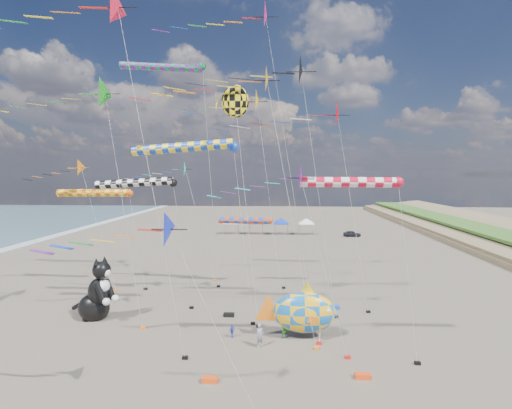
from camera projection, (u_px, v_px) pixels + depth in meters
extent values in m
cone|color=red|center=(125.00, 4.00, 24.43)|extent=(2.58, 2.76, 2.84)
cylinder|color=#B2B2B2|center=(156.00, 187.00, 25.18)|extent=(3.44, 0.02, 22.42)
cube|color=black|center=(185.00, 358.00, 25.92)|extent=(0.36, 0.24, 0.20)
cone|color=#661F8A|center=(316.00, 177.00, 25.21)|extent=(1.78, 1.91, 1.97)
cylinder|color=#B2B2B2|center=(332.00, 269.00, 25.59)|extent=(2.20, 0.02, 11.82)
cube|color=black|center=(348.00, 357.00, 25.97)|extent=(0.36, 0.24, 0.20)
cone|color=orange|center=(88.00, 167.00, 39.90)|extent=(1.67, 1.79, 1.84)
cylinder|color=#B2B2B2|center=(103.00, 230.00, 40.31)|extent=(2.54, 0.02, 12.68)
cube|color=black|center=(116.00, 291.00, 40.70)|extent=(0.36, 0.24, 0.20)
cone|color=#1929BE|center=(185.00, 228.00, 18.19)|extent=(1.71, 1.83, 1.89)
cylinder|color=#B2B2B2|center=(225.00, 331.00, 18.44)|extent=(3.65, 0.02, 9.56)
cone|color=red|center=(350.00, 115.00, 33.44)|extent=(2.17, 2.32, 2.39)
cylinder|color=#B2B2B2|center=(359.00, 216.00, 34.02)|extent=(1.86, 0.02, 16.96)
cube|color=black|center=(368.00, 312.00, 34.60)|extent=(0.36, 0.24, 0.20)
cone|color=yellow|center=(264.00, 101.00, 36.56)|extent=(2.08, 2.23, 2.30)
cylinder|color=#B2B2B2|center=(273.00, 203.00, 37.22)|extent=(1.76, 0.02, 18.72)
cube|color=black|center=(282.00, 300.00, 37.87)|extent=(0.36, 0.24, 0.20)
cone|color=black|center=(318.00, 74.00, 31.98)|extent=(2.44, 2.61, 2.70)
cylinder|color=#B2B2B2|center=(327.00, 198.00, 32.69)|extent=(1.74, 0.02, 20.05)
cube|color=black|center=(336.00, 317.00, 33.39)|extent=(0.36, 0.24, 0.20)
cone|color=#16CBC1|center=(188.00, 169.00, 43.93)|extent=(1.79, 1.91, 1.97)
cylinder|color=#B2B2B2|center=(202.00, 225.00, 44.32)|extent=(2.90, 0.02, 12.64)
cube|color=black|center=(215.00, 281.00, 44.71)|extent=(0.36, 0.24, 0.20)
cone|color=#DB1661|center=(270.00, 15.00, 37.61)|extent=(2.60, 2.78, 2.86)
cylinder|color=#B2B2B2|center=(290.00, 159.00, 38.51)|extent=(4.01, 0.02, 27.00)
cube|color=black|center=(309.00, 295.00, 39.40)|extent=(0.36, 0.24, 0.20)
cone|color=#1A8E1B|center=(110.00, 94.00, 29.60)|extent=(2.36, 2.52, 2.60)
cylinder|color=#B2B2B2|center=(127.00, 214.00, 30.22)|extent=(2.10, 0.02, 17.93)
cube|color=black|center=(143.00, 328.00, 30.83)|extent=(0.36, 0.24, 0.20)
cone|color=orange|center=(277.00, 77.00, 26.07)|extent=(1.83, 1.95, 2.01)
cylinder|color=#B2B2B2|center=(297.00, 217.00, 26.68)|extent=(2.76, 0.02, 18.35)
cube|color=black|center=(316.00, 348.00, 27.29)|extent=(0.36, 0.24, 0.20)
cylinder|color=blue|center=(182.00, 147.00, 31.14)|extent=(8.05, 0.78, 0.78)
sphere|color=blue|center=(234.00, 147.00, 30.90)|extent=(0.82, 0.82, 0.82)
cylinder|color=#B2B2B2|center=(243.00, 237.00, 31.39)|extent=(1.52, 0.02, 14.10)
cube|color=black|center=(253.00, 323.00, 31.87)|extent=(0.36, 0.24, 0.20)
cylinder|color=black|center=(134.00, 183.00, 35.11)|extent=(6.94, 0.70, 0.70)
sphere|color=black|center=(173.00, 183.00, 34.90)|extent=(0.74, 0.74, 0.74)
cylinder|color=#B2B2B2|center=(182.00, 246.00, 35.28)|extent=(1.52, 0.02, 11.25)
cube|color=black|center=(192.00, 308.00, 35.66)|extent=(0.36, 0.24, 0.20)
cylinder|color=#D95712|center=(93.00, 193.00, 41.06)|extent=(7.68, 0.79, 0.79)
sphere|color=#D95712|center=(129.00, 193.00, 40.83)|extent=(0.83, 0.83, 0.83)
cylinder|color=#B2B2B2|center=(137.00, 242.00, 41.17)|extent=(1.52, 0.02, 10.09)
cube|color=black|center=(145.00, 289.00, 41.50)|extent=(0.36, 0.24, 0.20)
cylinder|color=#167D46|center=(161.00, 67.00, 41.13)|extent=(8.62, 0.76, 0.76)
sphere|color=#167D46|center=(202.00, 66.00, 40.87)|extent=(0.80, 0.80, 0.80)
cylinder|color=#B2B2B2|center=(211.00, 179.00, 41.70)|extent=(1.52, 0.02, 23.04)
cube|color=black|center=(218.00, 286.00, 42.52)|extent=(0.36, 0.24, 0.20)
cylinder|color=#D0440E|center=(244.00, 220.00, 41.64)|extent=(5.32, 0.70, 0.70)
sphere|color=#D0440E|center=(270.00, 221.00, 41.48)|extent=(0.73, 0.73, 0.73)
cylinder|color=#B2B2B2|center=(277.00, 255.00, 41.71)|extent=(1.52, 0.02, 7.19)
cube|color=black|center=(284.00, 288.00, 41.93)|extent=(0.36, 0.24, 0.20)
cylinder|color=red|center=(349.00, 182.00, 24.57)|extent=(5.96, 0.64, 0.64)
sphere|color=red|center=(398.00, 182.00, 24.39)|extent=(0.67, 0.67, 0.67)
cylinder|color=#B2B2B2|center=(408.00, 275.00, 24.78)|extent=(1.52, 0.02, 11.52)
cube|color=black|center=(417.00, 363.00, 25.17)|extent=(0.36, 0.24, 0.20)
ellipsoid|color=yellow|center=(235.00, 101.00, 32.10)|extent=(2.20, 0.40, 2.64)
cone|color=yellow|center=(217.00, 102.00, 32.19)|extent=(0.12, 1.80, 1.80)
cylinder|color=#B2B2B2|center=(247.00, 213.00, 31.72)|extent=(2.03, 2.03, 17.87)
cube|color=black|center=(259.00, 326.00, 31.34)|extent=(0.36, 0.24, 0.20)
ellipsoid|color=#1265B7|center=(304.00, 312.00, 29.09)|extent=(4.59, 1.88, 3.05)
cone|color=orange|center=(268.00, 312.00, 29.24)|extent=(2.24, 0.15, 2.23)
cone|color=yellow|center=(307.00, 292.00, 28.96)|extent=(1.63, 0.12, 1.63)
cylinder|color=#B2B2B2|center=(320.00, 332.00, 28.61)|extent=(0.27, 1.04, 1.46)
cube|color=red|center=(319.00, 343.00, 28.17)|extent=(0.36, 0.24, 0.20)
imported|color=gray|center=(260.00, 335.00, 27.68)|extent=(0.72, 0.69, 1.66)
imported|color=#268828|center=(285.00, 331.00, 29.17)|extent=(0.53, 0.43, 1.06)
imported|color=#2A3FBA|center=(232.00, 331.00, 29.33)|extent=(0.55, 0.58, 0.96)
cube|color=blue|center=(334.00, 307.00, 35.56)|extent=(0.90, 0.44, 0.30)
cube|color=#EF4014|center=(363.00, 376.00, 23.46)|extent=(0.90, 0.44, 0.30)
cube|color=black|center=(229.00, 315.00, 33.68)|extent=(0.90, 0.44, 0.30)
cube|color=#F14811|center=(210.00, 380.00, 23.03)|extent=(0.90, 0.44, 0.30)
cube|color=white|center=(231.00, 223.00, 80.06)|extent=(3.00, 3.00, 0.15)
pyramid|color=white|center=(231.00, 218.00, 79.99)|extent=(4.20, 4.20, 1.00)
cylinder|color=#999999|center=(224.00, 229.00, 78.93)|extent=(0.08, 0.08, 2.20)
cylinder|color=#999999|center=(237.00, 230.00, 78.78)|extent=(0.08, 0.08, 2.20)
cylinder|color=#999999|center=(226.00, 228.00, 81.52)|extent=(0.08, 0.08, 2.20)
cylinder|color=#999999|center=(238.00, 228.00, 81.37)|extent=(0.08, 0.08, 2.20)
cube|color=red|center=(256.00, 223.00, 79.77)|extent=(3.00, 3.00, 0.15)
pyramid|color=red|center=(256.00, 218.00, 79.69)|extent=(4.20, 4.20, 1.00)
cylinder|color=#999999|center=(249.00, 230.00, 78.64)|extent=(0.08, 0.08, 2.20)
cylinder|color=#999999|center=(262.00, 230.00, 78.49)|extent=(0.08, 0.08, 2.20)
cylinder|color=#999999|center=(250.00, 228.00, 81.23)|extent=(0.08, 0.08, 2.20)
cylinder|color=#999999|center=(263.00, 228.00, 81.07)|extent=(0.08, 0.08, 2.20)
cube|color=#1332C2|center=(281.00, 223.00, 79.47)|extent=(3.00, 3.00, 0.15)
pyramid|color=#1332C2|center=(281.00, 218.00, 79.39)|extent=(4.20, 4.20, 1.00)
cylinder|color=#999999|center=(274.00, 230.00, 78.34)|extent=(0.08, 0.08, 2.20)
cylinder|color=#999999|center=(288.00, 230.00, 78.19)|extent=(0.08, 0.08, 2.20)
cylinder|color=#999999|center=(275.00, 228.00, 80.93)|extent=(0.08, 0.08, 2.20)
cylinder|color=#999999|center=(287.00, 228.00, 80.78)|extent=(0.08, 0.08, 2.20)
cube|color=white|center=(306.00, 223.00, 79.18)|extent=(3.00, 3.00, 0.15)
pyramid|color=white|center=(306.00, 218.00, 79.10)|extent=(4.20, 4.20, 1.00)
cylinder|color=#999999|center=(300.00, 230.00, 78.05)|extent=(0.08, 0.08, 2.20)
cylinder|color=#999999|center=(313.00, 230.00, 77.89)|extent=(0.08, 0.08, 2.20)
cylinder|color=#999999|center=(299.00, 228.00, 80.64)|extent=(0.08, 0.08, 2.20)
cylinder|color=#999999|center=(312.00, 228.00, 80.48)|extent=(0.08, 0.08, 2.20)
imported|color=#26262D|center=(352.00, 234.00, 76.80)|extent=(3.50, 1.72, 1.15)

